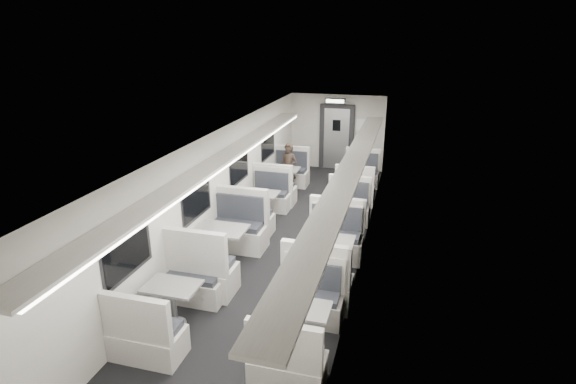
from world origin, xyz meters
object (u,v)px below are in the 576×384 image
Objects in this scene: booth_right_a at (358,182)px; exit_sign at (335,101)px; booth_left_b at (261,206)px; vestibule_door at (336,138)px; booth_right_d at (301,327)px; booth_left_a at (283,181)px; booth_right_c at (327,259)px; passenger at (289,168)px; booth_left_c at (222,248)px; booth_right_b at (343,220)px; booth_left_d at (174,305)px.

exit_sign reaches higher than booth_right_a.
booth_right_a is 3.26× the size of exit_sign.
vestibule_door is at bearing 77.88° from booth_left_b.
booth_right_d is 3.13× the size of exit_sign.
booth_right_d is at bearing -71.96° from booth_left_a.
booth_right_c is 1.61× the size of passenger.
booth_right_a is 1.45× the size of passenger.
exit_sign is at bearing 84.77° from passenger.
booth_right_c is 6.99m from vestibule_door.
booth_left_c is 3.79× the size of exit_sign.
vestibule_door is (-1.00, 8.87, 0.69)m from booth_right_d.
booth_right_a is 0.99× the size of booth_right_b.
booth_left_b is 0.95× the size of vestibule_door.
booth_right_b is 1.46× the size of passenger.
booth_right_a is (2.00, 4.80, -0.06)m from booth_left_c.
booth_left_b reaches higher than booth_right_d.
booth_left_a is at bearing 115.69° from booth_right_c.
passenger is at bearing 51.39° from booth_left_a.
booth_left_d is (0.00, -1.84, -0.06)m from booth_left_c.
booth_left_a is at bearing -110.96° from passenger.
booth_right_a reaches higher than booth_left_d.
booth_left_b is 4.20m from booth_left_d.
booth_left_c reaches higher than booth_left_b.
exit_sign is at bearing 81.29° from booth_left_c.
booth_right_b is at bearing -78.60° from vestibule_door.
booth_left_a is at bearing -165.67° from booth_right_a.
booth_left_c is at bearing -90.00° from booth_left_a.
booth_left_b is at bearing 115.39° from booth_right_d.
booth_left_a reaches higher than booth_right_d.
booth_left_b is at bearing -75.49° from passenger.
booth_right_b is (2.00, 2.06, -0.06)m from booth_left_c.
booth_left_d is 1.43× the size of passenger.
vestibule_door reaches higher than booth_left_d.
booth_right_d is 1.39× the size of passenger.
booth_left_b is 1.00× the size of booth_left_d.
booth_right_b is 5.11m from vestibule_door.
booth_left_b is 3.22× the size of exit_sign.
booth_right_a is at bearing -60.02° from exit_sign.
vestibule_door is (1.00, 2.73, 0.66)m from booth_left_a.
booth_right_c is at bearing -64.31° from booth_left_a.
booth_right_a is 4.67m from booth_right_c.
booth_right_a is at bearing 73.23° from booth_left_d.
booth_right_b is at bearing -8.59° from booth_left_b.
booth_right_c is at bearing -48.12° from booth_left_b.
booth_right_c is 3.63× the size of exit_sign.
booth_right_a reaches higher than booth_right_d.
booth_right_d is (2.00, -4.21, -0.01)m from booth_left_b.
booth_left_a is 3.39× the size of exit_sign.
booth_left_a is at bearing -110.10° from vestibule_door.
booth_right_d is (2.00, -0.01, -0.01)m from booth_left_d.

